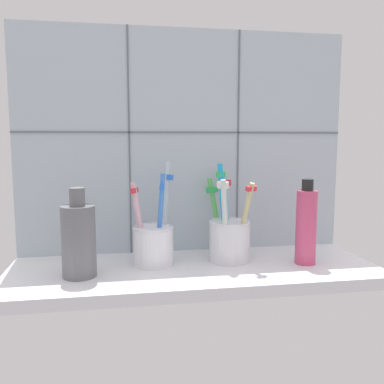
% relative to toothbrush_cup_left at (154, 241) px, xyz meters
% --- Properties ---
extents(counter_slab, '(0.64, 0.22, 0.02)m').
position_rel_toothbrush_cup_left_xyz_m(counter_slab, '(0.07, -0.03, -0.05)').
color(counter_slab, silver).
rests_on(counter_slab, ground).
extents(tile_wall_back, '(0.64, 0.02, 0.45)m').
position_rel_toothbrush_cup_left_xyz_m(tile_wall_back, '(0.07, 0.09, 0.16)').
color(tile_wall_back, '#B2C1CC').
rests_on(tile_wall_back, ground).
extents(toothbrush_cup_left, '(0.08, 0.08, 0.18)m').
position_rel_toothbrush_cup_left_xyz_m(toothbrush_cup_left, '(0.00, 0.00, 0.00)').
color(toothbrush_cup_left, white).
rests_on(toothbrush_cup_left, counter_slab).
extents(toothbrush_cup_right, '(0.08, 0.12, 0.18)m').
position_rel_toothbrush_cup_left_xyz_m(toothbrush_cup_right, '(0.14, 0.00, 0.00)').
color(toothbrush_cup_right, silver).
rests_on(toothbrush_cup_right, counter_slab).
extents(ceramic_vase, '(0.05, 0.05, 0.14)m').
position_rel_toothbrush_cup_left_xyz_m(ceramic_vase, '(-0.12, -0.05, 0.02)').
color(ceramic_vase, slate).
rests_on(ceramic_vase, counter_slab).
extents(soap_bottle, '(0.04, 0.04, 0.15)m').
position_rel_toothbrush_cup_left_xyz_m(soap_bottle, '(0.27, -0.04, 0.03)').
color(soap_bottle, '#D1466F').
rests_on(soap_bottle, counter_slab).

